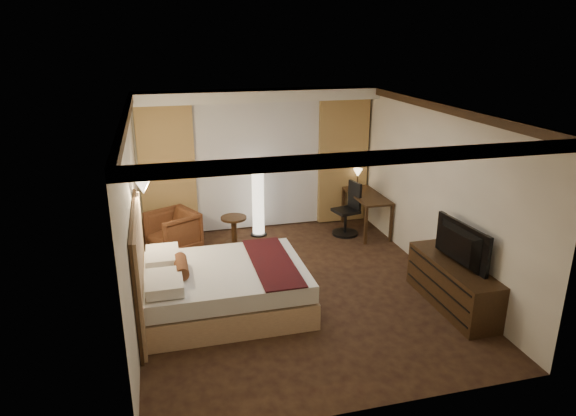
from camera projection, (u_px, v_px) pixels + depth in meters
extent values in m
cube|color=black|center=(295.00, 288.00, 7.79)|extent=(4.50, 5.50, 0.01)
cube|color=white|center=(295.00, 109.00, 6.92)|extent=(4.50, 5.50, 0.01)
cube|color=beige|center=(257.00, 160.00, 9.87)|extent=(4.50, 0.02, 2.70)
cube|color=beige|center=(132.00, 217.00, 6.82)|extent=(0.02, 5.50, 2.70)
cube|color=beige|center=(436.00, 192.00, 7.89)|extent=(0.02, 5.50, 2.70)
cube|color=white|center=(259.00, 95.00, 9.24)|extent=(4.50, 0.50, 0.20)
cube|color=silver|center=(258.00, 166.00, 9.83)|extent=(2.48, 0.04, 2.45)
cube|color=tan|center=(168.00, 173.00, 9.37)|extent=(1.00, 0.14, 2.45)
cube|color=tan|center=(343.00, 161.00, 10.18)|extent=(1.00, 0.14, 2.45)
imported|color=#522D18|center=(173.00, 229.00, 9.04)|extent=(0.98, 1.00, 0.78)
imported|color=black|center=(455.00, 242.00, 6.96)|extent=(0.71, 1.14, 0.14)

